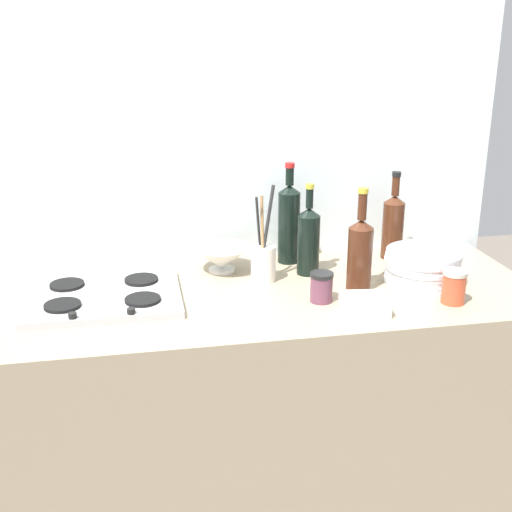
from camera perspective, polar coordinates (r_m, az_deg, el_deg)
The scene contains 13 objects.
counter_block at distance 2.30m, azimuth -0.00°, elevation -13.51°, with size 1.80×0.70×0.90m, color tan.
backsplash_panel at distance 2.38m, azimuth -1.72°, elevation 5.49°, with size 1.90×0.06×2.26m, color silver.
stovetop_hob at distance 2.07m, azimuth -12.99°, elevation -3.43°, with size 0.46×0.37×0.04m.
plate_stack at distance 2.21m, azimuth 14.20°, elevation -0.95°, with size 0.25×0.25×0.11m.
wine_bottle_leftmost at distance 2.32m, azimuth 2.86°, elevation 2.95°, with size 0.08×0.08×0.36m.
wine_bottle_mid_left at distance 2.21m, azimuth 4.56°, elevation 1.43°, with size 0.08×0.08×0.31m.
wine_bottle_mid_right at distance 2.09m, azimuth 8.97°, elevation 0.31°, with size 0.08×0.08×0.33m.
wine_bottle_rightmost at distance 2.41m, azimuth 11.75°, elevation 2.64°, with size 0.08×0.08×0.32m.
mixing_bowl at distance 2.25m, azimuth -2.99°, elevation -0.16°, with size 0.20×0.20×0.09m.
butter_dish at distance 1.96m, azimuth 9.36°, elevation -4.15°, with size 0.14×0.10×0.05m, color white.
utensil_crock at distance 2.16m, azimuth 0.64°, elevation -0.40°, with size 0.08×0.08×0.32m.
condiment_jar_front at distance 2.02m, azimuth 5.67°, elevation -2.68°, with size 0.07×0.07×0.09m.
condiment_jar_rear at distance 2.08m, azimuth 16.73°, elevation -2.56°, with size 0.07×0.07×0.10m.
Camera 1 is at (-0.36, -1.90, 1.70)m, focal length 46.28 mm.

